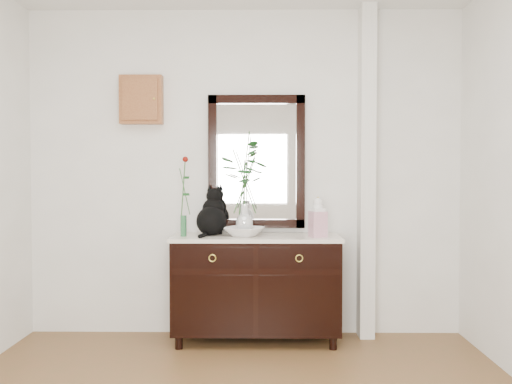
{
  "coord_description": "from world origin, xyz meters",
  "views": [
    {
      "loc": [
        0.15,
        -2.77,
        1.35
      ],
      "look_at": [
        0.1,
        1.63,
        1.2
      ],
      "focal_mm": 40.0,
      "sensor_mm": 36.0,
      "label": 1
    }
  ],
  "objects_px": {
    "lotus_bowl": "(244,232)",
    "ginger_jar": "(318,217)",
    "sideboard": "(256,283)",
    "cat": "(211,211)"
  },
  "relations": [
    {
      "from": "lotus_bowl",
      "to": "ginger_jar",
      "type": "height_order",
      "value": "ginger_jar"
    },
    {
      "from": "cat",
      "to": "ginger_jar",
      "type": "xyz_separation_m",
      "value": [
        0.84,
        -0.11,
        -0.03
      ]
    },
    {
      "from": "ginger_jar",
      "to": "sideboard",
      "type": "bearing_deg",
      "value": 171.73
    },
    {
      "from": "sideboard",
      "to": "cat",
      "type": "height_order",
      "value": "cat"
    },
    {
      "from": "sideboard",
      "to": "lotus_bowl",
      "type": "distance_m",
      "value": 0.42
    },
    {
      "from": "sideboard",
      "to": "ginger_jar",
      "type": "relative_size",
      "value": 4.22
    },
    {
      "from": "cat",
      "to": "ginger_jar",
      "type": "relative_size",
      "value": 1.21
    },
    {
      "from": "cat",
      "to": "lotus_bowl",
      "type": "height_order",
      "value": "cat"
    },
    {
      "from": "ginger_jar",
      "to": "lotus_bowl",
      "type": "bearing_deg",
      "value": 176.68
    },
    {
      "from": "sideboard",
      "to": "lotus_bowl",
      "type": "bearing_deg",
      "value": -158.32
    }
  ]
}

